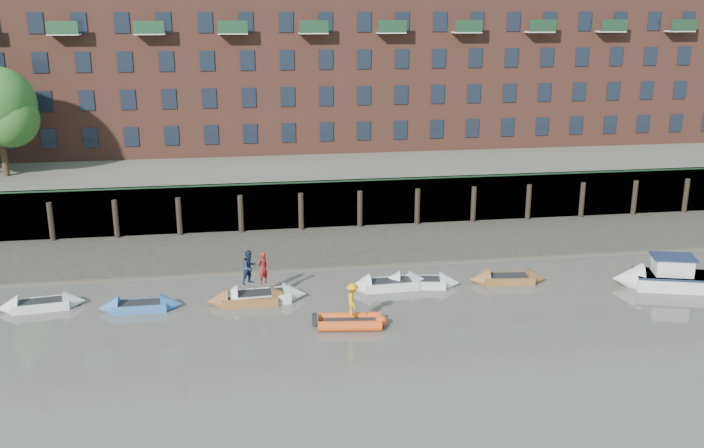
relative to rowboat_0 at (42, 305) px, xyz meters
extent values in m
plane|color=#5B564E|center=(16.06, -10.29, -0.21)|extent=(220.00, 220.00, 0.00)
cube|color=#3D382F|center=(16.06, 7.71, -0.21)|extent=(110.00, 8.00, 0.50)
cube|color=#4C4336|center=(16.06, 4.31, -0.21)|extent=(110.00, 1.60, 0.10)
cube|color=#2D2A26|center=(16.06, 12.11, 1.39)|extent=(110.00, 0.80, 3.20)
cylinder|color=black|center=(-1.94, 11.46, 1.09)|extent=(0.36, 0.36, 2.60)
cylinder|color=black|center=(2.06, 11.46, 1.09)|extent=(0.36, 0.36, 2.60)
cylinder|color=black|center=(6.06, 11.46, 1.09)|extent=(0.36, 0.36, 2.60)
cylinder|color=black|center=(10.06, 11.46, 1.09)|extent=(0.36, 0.36, 2.60)
cylinder|color=black|center=(14.06, 11.46, 1.09)|extent=(0.36, 0.36, 2.60)
cylinder|color=black|center=(18.06, 11.46, 1.09)|extent=(0.36, 0.36, 2.60)
cylinder|color=black|center=(22.06, 11.46, 1.09)|extent=(0.36, 0.36, 2.60)
cylinder|color=black|center=(26.06, 11.46, 1.09)|extent=(0.36, 0.36, 2.60)
cylinder|color=black|center=(30.06, 11.46, 1.09)|extent=(0.36, 0.36, 2.60)
cylinder|color=black|center=(34.06, 11.46, 1.09)|extent=(0.36, 0.36, 2.60)
cylinder|color=black|center=(38.06, 11.46, 1.09)|extent=(0.36, 0.36, 2.60)
cylinder|color=black|center=(42.06, 11.46, 1.09)|extent=(0.36, 0.36, 2.60)
cube|color=#264C2D|center=(16.06, 11.81, 3.04)|extent=(110.00, 0.06, 0.10)
cube|color=#5E594D|center=(16.06, 25.71, 1.39)|extent=(110.00, 28.00, 3.20)
cube|color=brown|center=(16.06, 26.71, 8.99)|extent=(80.00, 10.00, 12.00)
cube|color=black|center=(-6.94, 21.69, 4.79)|extent=(1.10, 0.12, 1.50)
cube|color=black|center=(-3.94, 21.69, 4.79)|extent=(1.10, 0.12, 1.50)
cube|color=black|center=(-0.94, 21.69, 4.79)|extent=(1.10, 0.12, 1.50)
cube|color=black|center=(2.06, 21.69, 4.79)|extent=(1.10, 0.12, 1.50)
cube|color=black|center=(5.06, 21.69, 4.79)|extent=(1.10, 0.12, 1.50)
cube|color=black|center=(8.06, 21.69, 4.79)|extent=(1.10, 0.12, 1.50)
cube|color=black|center=(11.06, 21.69, 4.79)|extent=(1.10, 0.12, 1.50)
cube|color=black|center=(14.06, 21.69, 4.79)|extent=(1.10, 0.12, 1.50)
cube|color=black|center=(17.06, 21.69, 4.79)|extent=(1.10, 0.12, 1.50)
cube|color=black|center=(20.06, 21.69, 4.79)|extent=(1.10, 0.12, 1.50)
cube|color=black|center=(23.06, 21.69, 4.79)|extent=(1.10, 0.12, 1.50)
cube|color=black|center=(26.06, 21.69, 4.79)|extent=(1.10, 0.12, 1.50)
cube|color=black|center=(29.06, 21.69, 4.79)|extent=(1.10, 0.12, 1.50)
cube|color=black|center=(32.06, 21.69, 4.79)|extent=(1.10, 0.12, 1.50)
cube|color=black|center=(35.06, 21.69, 4.79)|extent=(1.10, 0.12, 1.50)
cube|color=black|center=(38.06, 21.69, 4.79)|extent=(1.10, 0.12, 1.50)
cube|color=black|center=(41.06, 21.69, 4.79)|extent=(1.10, 0.12, 1.50)
cube|color=black|center=(44.06, 21.69, 4.79)|extent=(1.10, 0.12, 1.50)
cube|color=black|center=(47.06, 21.69, 4.79)|extent=(1.10, 0.12, 1.50)
cube|color=black|center=(-6.94, 21.69, 7.59)|extent=(1.10, 0.12, 1.50)
cube|color=black|center=(-3.94, 21.69, 7.59)|extent=(1.10, 0.12, 1.50)
cube|color=black|center=(-0.94, 21.69, 7.59)|extent=(1.10, 0.12, 1.50)
cube|color=black|center=(2.06, 21.69, 7.59)|extent=(1.10, 0.12, 1.50)
cube|color=black|center=(5.06, 21.69, 7.59)|extent=(1.10, 0.12, 1.50)
cube|color=black|center=(8.06, 21.69, 7.59)|extent=(1.10, 0.12, 1.50)
cube|color=black|center=(11.06, 21.69, 7.59)|extent=(1.10, 0.12, 1.50)
cube|color=black|center=(14.06, 21.69, 7.59)|extent=(1.10, 0.12, 1.50)
cube|color=black|center=(17.06, 21.69, 7.59)|extent=(1.10, 0.12, 1.50)
cube|color=black|center=(20.06, 21.69, 7.59)|extent=(1.10, 0.12, 1.50)
cube|color=black|center=(23.06, 21.69, 7.59)|extent=(1.10, 0.12, 1.50)
cube|color=black|center=(26.06, 21.69, 7.59)|extent=(1.10, 0.12, 1.50)
cube|color=black|center=(29.06, 21.69, 7.59)|extent=(1.10, 0.12, 1.50)
cube|color=black|center=(32.06, 21.69, 7.59)|extent=(1.10, 0.12, 1.50)
cube|color=black|center=(35.06, 21.69, 7.59)|extent=(1.10, 0.12, 1.50)
cube|color=black|center=(38.06, 21.69, 7.59)|extent=(1.10, 0.12, 1.50)
cube|color=black|center=(41.06, 21.69, 7.59)|extent=(1.10, 0.12, 1.50)
cube|color=black|center=(44.06, 21.69, 7.59)|extent=(1.10, 0.12, 1.50)
cube|color=black|center=(47.06, 21.69, 7.59)|extent=(1.10, 0.12, 1.50)
cube|color=black|center=(-3.94, 21.69, 10.39)|extent=(1.10, 0.12, 1.50)
cube|color=black|center=(-0.94, 21.69, 10.39)|extent=(1.10, 0.12, 1.50)
cube|color=black|center=(2.06, 21.69, 10.39)|extent=(1.10, 0.12, 1.50)
cube|color=black|center=(5.06, 21.69, 10.39)|extent=(1.10, 0.12, 1.50)
cube|color=black|center=(8.06, 21.69, 10.39)|extent=(1.10, 0.12, 1.50)
cube|color=black|center=(11.06, 21.69, 10.39)|extent=(1.10, 0.12, 1.50)
cube|color=black|center=(14.06, 21.69, 10.39)|extent=(1.10, 0.12, 1.50)
cube|color=black|center=(17.06, 21.69, 10.39)|extent=(1.10, 0.12, 1.50)
cube|color=black|center=(20.06, 21.69, 10.39)|extent=(1.10, 0.12, 1.50)
cube|color=black|center=(23.06, 21.69, 10.39)|extent=(1.10, 0.12, 1.50)
cube|color=black|center=(26.06, 21.69, 10.39)|extent=(1.10, 0.12, 1.50)
cube|color=black|center=(29.06, 21.69, 10.39)|extent=(1.10, 0.12, 1.50)
cube|color=black|center=(32.06, 21.69, 10.39)|extent=(1.10, 0.12, 1.50)
cube|color=black|center=(35.06, 21.69, 10.39)|extent=(1.10, 0.12, 1.50)
cube|color=black|center=(38.06, 21.69, 10.39)|extent=(1.10, 0.12, 1.50)
cube|color=black|center=(41.06, 21.69, 10.39)|extent=(1.10, 0.12, 1.50)
cube|color=black|center=(44.06, 21.69, 10.39)|extent=(1.10, 0.12, 1.50)
cube|color=black|center=(47.06, 21.69, 10.39)|extent=(1.10, 0.12, 1.50)
cube|color=black|center=(-3.94, 21.69, 13.19)|extent=(1.10, 0.12, 1.50)
cube|color=black|center=(-0.94, 21.69, 13.19)|extent=(1.10, 0.12, 1.50)
cube|color=black|center=(2.06, 21.69, 13.19)|extent=(1.10, 0.12, 1.50)
cube|color=black|center=(5.06, 21.69, 13.19)|extent=(1.10, 0.12, 1.50)
cube|color=black|center=(8.06, 21.69, 13.19)|extent=(1.10, 0.12, 1.50)
cube|color=black|center=(11.06, 21.69, 13.19)|extent=(1.10, 0.12, 1.50)
cube|color=black|center=(14.06, 21.69, 13.19)|extent=(1.10, 0.12, 1.50)
cube|color=black|center=(17.06, 21.69, 13.19)|extent=(1.10, 0.12, 1.50)
cube|color=black|center=(20.06, 21.69, 13.19)|extent=(1.10, 0.12, 1.50)
cube|color=black|center=(23.06, 21.69, 13.19)|extent=(1.10, 0.12, 1.50)
cube|color=black|center=(26.06, 21.69, 13.19)|extent=(1.10, 0.12, 1.50)
cube|color=black|center=(29.06, 21.69, 13.19)|extent=(1.10, 0.12, 1.50)
cube|color=black|center=(32.06, 21.69, 13.19)|extent=(1.10, 0.12, 1.50)
cube|color=black|center=(35.06, 21.69, 13.19)|extent=(1.10, 0.12, 1.50)
cube|color=black|center=(38.06, 21.69, 13.19)|extent=(1.10, 0.12, 1.50)
cube|color=black|center=(41.06, 21.69, 13.19)|extent=(1.10, 0.12, 1.50)
cube|color=black|center=(44.06, 21.69, 13.19)|extent=(1.10, 0.12, 1.50)
cube|color=black|center=(47.06, 21.69, 13.19)|extent=(1.10, 0.12, 1.50)
cylinder|color=#3A281C|center=(-5.94, 17.21, 4.99)|extent=(0.44, 0.44, 4.00)
cube|color=silver|center=(0.00, 0.00, -0.01)|extent=(2.82, 1.54, 0.42)
cone|color=silver|center=(1.55, 0.20, -0.01)|extent=(1.19, 1.34, 1.21)
cone|color=silver|center=(-1.55, -0.20, -0.01)|extent=(1.19, 1.34, 1.21)
cube|color=black|center=(0.00, 0.00, 0.18)|extent=(2.34, 1.19, 0.06)
cube|color=#3563A1|center=(4.91, -0.96, -0.01)|extent=(2.62, 1.19, 0.41)
cone|color=#3563A1|center=(6.44, -0.96, -0.01)|extent=(1.02, 1.19, 1.18)
cone|color=#3563A1|center=(3.38, -0.97, -0.01)|extent=(1.02, 1.19, 1.18)
cube|color=black|center=(4.91, -0.96, 0.17)|extent=(2.19, 0.90, 0.06)
cube|color=brown|center=(10.33, -0.95, 0.01)|extent=(2.84, 1.30, 0.44)
cone|color=brown|center=(11.98, -0.97, 0.01)|extent=(1.11, 1.29, 1.28)
cone|color=brown|center=(8.68, -0.94, 0.01)|extent=(1.11, 1.29, 1.28)
cube|color=black|center=(10.33, -0.95, 0.21)|extent=(2.37, 0.98, 0.06)
cube|color=silver|center=(10.88, -0.71, 0.02)|extent=(3.08, 1.49, 0.47)
cone|color=silver|center=(12.65, -0.64, 0.02)|extent=(1.23, 1.41, 1.37)
cone|color=silver|center=(9.11, -0.78, 0.02)|extent=(1.23, 1.41, 1.37)
cube|color=black|center=(10.88, -0.71, 0.24)|extent=(2.56, 1.13, 0.06)
cube|color=silver|center=(17.81, 0.03, 0.01)|extent=(2.95, 1.43, 0.45)
cone|color=silver|center=(19.50, 0.10, 0.01)|extent=(1.18, 1.36, 1.31)
cone|color=silver|center=(16.11, -0.04, 0.01)|extent=(1.18, 1.36, 1.31)
cube|color=black|center=(17.81, 0.03, 0.22)|extent=(2.46, 1.08, 0.06)
cube|color=silver|center=(19.45, 0.12, 0.00)|extent=(2.95, 1.75, 0.43)
cone|color=silver|center=(21.03, -0.19, 0.00)|extent=(1.29, 1.43, 1.25)
cone|color=silver|center=(17.87, 0.43, 0.00)|extent=(1.29, 1.43, 1.25)
cube|color=black|center=(19.45, 0.12, 0.20)|extent=(2.44, 1.36, 0.06)
cube|color=brown|center=(24.35, -0.13, 0.00)|extent=(2.84, 1.50, 0.43)
cone|color=brown|center=(25.93, -0.29, 0.00)|extent=(1.18, 1.33, 1.23)
cone|color=brown|center=(22.76, 0.04, 0.00)|extent=(1.18, 1.33, 1.23)
cube|color=black|center=(24.35, -0.13, 0.19)|extent=(2.36, 1.15, 0.06)
cylinder|color=#E94B17|center=(14.98, -4.00, 0.03)|extent=(3.02, 0.86, 0.49)
cylinder|color=#E94B17|center=(14.85, -5.04, 0.03)|extent=(3.02, 0.86, 0.49)
sphere|color=#E94B17|center=(16.39, -4.70, 0.03)|extent=(0.57, 0.57, 0.57)
cube|color=black|center=(14.91, -4.52, 0.03)|extent=(2.57, 1.15, 0.17)
cube|color=silver|center=(33.03, -2.34, 0.19)|extent=(4.79, 3.00, 0.82)
cone|color=silver|center=(30.53, -1.60, 0.19)|extent=(1.97, 2.17, 1.81)
cube|color=#19233F|center=(33.03, -2.34, 0.54)|extent=(4.80, 3.04, 0.12)
cube|color=silver|center=(32.68, -2.24, 1.05)|extent=(2.21, 1.84, 0.91)
cube|color=#19233F|center=(32.68, -2.24, 1.55)|extent=(2.52, 2.09, 0.09)
imported|color=maroon|center=(11.03, -0.61, 1.56)|extent=(0.74, 0.71, 1.70)
imported|color=#19233F|center=(10.37, -0.52, 1.59)|extent=(1.09, 1.05, 1.77)
imported|color=orange|center=(15.05, -4.51, 1.13)|extent=(0.63, 1.06, 1.63)
camera|label=1|loc=(10.02, -36.56, 14.33)|focal=38.00mm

